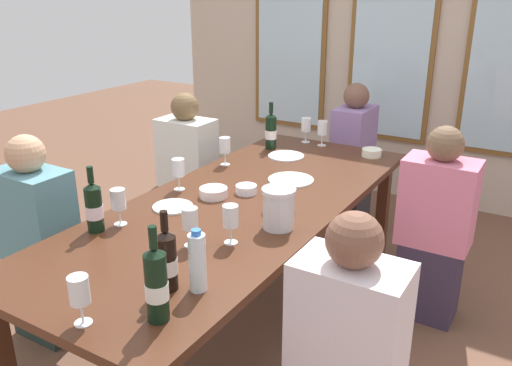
{
  "coord_description": "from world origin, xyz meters",
  "views": [
    {
      "loc": [
        1.36,
        -2.12,
        1.78
      ],
      "look_at": [
        0.0,
        0.15,
        0.79
      ],
      "focal_mm": 37.26,
      "sensor_mm": 36.0,
      "label": 1
    }
  ],
  "objects_px": {
    "wine_bottle_0": "(271,131)",
    "tasting_bowl_1": "(372,153)",
    "tasting_bowl_3": "(246,189)",
    "water_bottle": "(197,262)",
    "seated_person_0": "(40,245)",
    "seated_person_3": "(434,230)",
    "wine_bottle_3": "(167,260)",
    "seated_person_4": "(352,159)",
    "tasting_bowl_2": "(214,192)",
    "tasting_bowl_0": "(278,207)",
    "wine_glass_3": "(190,220)",
    "white_plate_2": "(291,180)",
    "white_plate_0": "(173,207)",
    "wine_glass_1": "(79,292)",
    "wine_glass_0": "(225,146)",
    "wine_glass_5": "(306,125)",
    "wine_glass_7": "(118,201)",
    "metal_pitcher": "(279,208)",
    "wine_bottle_2": "(156,284)",
    "seated_person_2": "(188,176)",
    "wine_glass_2": "(178,168)",
    "wine_glass_6": "(322,128)",
    "dining_table": "(241,213)",
    "white_plate_1": "(286,156)",
    "wine_glass_4": "(230,218)",
    "wine_bottle_1": "(94,207)",
    "seated_person_1": "(345,365)"
  },
  "relations": [
    {
      "from": "wine_bottle_0",
      "to": "tasting_bowl_1",
      "type": "bearing_deg",
      "value": 15.69
    },
    {
      "from": "tasting_bowl_3",
      "to": "water_bottle",
      "type": "relative_size",
      "value": 0.47
    },
    {
      "from": "seated_person_0",
      "to": "seated_person_3",
      "type": "distance_m",
      "value": 2.09
    },
    {
      "from": "wine_bottle_3",
      "to": "seated_person_4",
      "type": "xyz_separation_m",
      "value": [
        -0.22,
        2.43,
        -0.33
      ]
    },
    {
      "from": "water_bottle",
      "to": "tasting_bowl_2",
      "type": "bearing_deg",
      "value": 121.8
    },
    {
      "from": "tasting_bowl_0",
      "to": "wine_glass_3",
      "type": "height_order",
      "value": "wine_glass_3"
    },
    {
      "from": "white_plate_2",
      "to": "wine_glass_3",
      "type": "bearing_deg",
      "value": -89.53
    },
    {
      "from": "white_plate_0",
      "to": "tasting_bowl_3",
      "type": "xyz_separation_m",
      "value": [
        0.21,
        0.35,
        0.02
      ]
    },
    {
      "from": "wine_glass_1",
      "to": "wine_glass_0",
      "type": "bearing_deg",
      "value": 108.1
    },
    {
      "from": "tasting_bowl_1",
      "to": "wine_glass_5",
      "type": "height_order",
      "value": "wine_glass_5"
    },
    {
      "from": "tasting_bowl_0",
      "to": "wine_glass_7",
      "type": "xyz_separation_m",
      "value": [
        -0.56,
        -0.5,
        0.09
      ]
    },
    {
      "from": "metal_pitcher",
      "to": "wine_bottle_2",
      "type": "xyz_separation_m",
      "value": [
        0.0,
        -0.83,
        0.04
      ]
    },
    {
      "from": "tasting_bowl_3",
      "to": "seated_person_4",
      "type": "height_order",
      "value": "seated_person_4"
    },
    {
      "from": "wine_glass_0",
      "to": "seated_person_2",
      "type": "xyz_separation_m",
      "value": [
        -0.45,
        0.19,
        -0.33
      ]
    },
    {
      "from": "seated_person_3",
      "to": "wine_glass_5",
      "type": "bearing_deg",
      "value": 153.01
    },
    {
      "from": "white_plate_0",
      "to": "wine_glass_2",
      "type": "relative_size",
      "value": 1.15
    },
    {
      "from": "tasting_bowl_1",
      "to": "seated_person_2",
      "type": "height_order",
      "value": "seated_person_2"
    },
    {
      "from": "tasting_bowl_2",
      "to": "wine_glass_7",
      "type": "distance_m",
      "value": 0.54
    },
    {
      "from": "wine_bottle_3",
      "to": "wine_glass_6",
      "type": "distance_m",
      "value": 2.0
    },
    {
      "from": "dining_table",
      "to": "wine_glass_2",
      "type": "height_order",
      "value": "wine_glass_2"
    },
    {
      "from": "seated_person_3",
      "to": "wine_glass_7",
      "type": "bearing_deg",
      "value": -135.56
    },
    {
      "from": "metal_pitcher",
      "to": "tasting_bowl_1",
      "type": "distance_m",
      "value": 1.26
    },
    {
      "from": "white_plate_2",
      "to": "water_bottle",
      "type": "relative_size",
      "value": 1.08
    },
    {
      "from": "tasting_bowl_1",
      "to": "seated_person_0",
      "type": "relative_size",
      "value": 0.11
    },
    {
      "from": "wine_bottle_2",
      "to": "wine_bottle_3",
      "type": "xyz_separation_m",
      "value": [
        -0.1,
        0.16,
        -0.02
      ]
    },
    {
      "from": "white_plate_0",
      "to": "wine_glass_1",
      "type": "distance_m",
      "value": 0.98
    },
    {
      "from": "wine_glass_7",
      "to": "seated_person_0",
      "type": "distance_m",
      "value": 0.63
    },
    {
      "from": "tasting_bowl_1",
      "to": "wine_glass_2",
      "type": "height_order",
      "value": "wine_glass_2"
    },
    {
      "from": "wine_bottle_3",
      "to": "tasting_bowl_2",
      "type": "distance_m",
      "value": 0.9
    },
    {
      "from": "wine_bottle_3",
      "to": "wine_glass_7",
      "type": "relative_size",
      "value": 1.77
    },
    {
      "from": "tasting_bowl_2",
      "to": "wine_glass_3",
      "type": "height_order",
      "value": "wine_glass_3"
    },
    {
      "from": "tasting_bowl_0",
      "to": "seated_person_3",
      "type": "distance_m",
      "value": 0.93
    },
    {
      "from": "tasting_bowl_3",
      "to": "seated_person_0",
      "type": "xyz_separation_m",
      "value": [
        -0.82,
        -0.7,
        -0.24
      ]
    },
    {
      "from": "white_plate_0",
      "to": "tasting_bowl_1",
      "type": "xyz_separation_m",
      "value": [
        0.56,
        1.33,
        0.02
      ]
    },
    {
      "from": "tasting_bowl_0",
      "to": "tasting_bowl_3",
      "type": "distance_m",
      "value": 0.3
    },
    {
      "from": "white_plate_2",
      "to": "wine_glass_0",
      "type": "height_order",
      "value": "wine_glass_0"
    },
    {
      "from": "wine_glass_2",
      "to": "wine_bottle_0",
      "type": "bearing_deg",
      "value": 87.41
    },
    {
      "from": "wine_glass_0",
      "to": "seated_person_3",
      "type": "relative_size",
      "value": 0.16
    },
    {
      "from": "white_plate_1",
      "to": "wine_glass_0",
      "type": "distance_m",
      "value": 0.43
    },
    {
      "from": "wine_bottle_3",
      "to": "wine_glass_4",
      "type": "height_order",
      "value": "wine_bottle_3"
    },
    {
      "from": "wine_bottle_0",
      "to": "wine_glass_2",
      "type": "height_order",
      "value": "wine_bottle_0"
    },
    {
      "from": "wine_bottle_1",
      "to": "water_bottle",
      "type": "distance_m",
      "value": 0.71
    },
    {
      "from": "seated_person_4",
      "to": "tasting_bowl_0",
      "type": "bearing_deg",
      "value": -81.73
    },
    {
      "from": "wine_bottle_0",
      "to": "wine_bottle_2",
      "type": "relative_size",
      "value": 0.94
    },
    {
      "from": "wine_bottle_0",
      "to": "wine_glass_3",
      "type": "distance_m",
      "value": 1.49
    },
    {
      "from": "wine_glass_0",
      "to": "wine_bottle_2",
      "type": "bearing_deg",
      "value": -63.68
    },
    {
      "from": "wine_bottle_0",
      "to": "tasting_bowl_0",
      "type": "bearing_deg",
      "value": -58.51
    },
    {
      "from": "wine_glass_2",
      "to": "wine_glass_5",
      "type": "relative_size",
      "value": 1.0
    },
    {
      "from": "metal_pitcher",
      "to": "seated_person_1",
      "type": "xyz_separation_m",
      "value": [
        0.53,
        -0.47,
        -0.31
      ]
    },
    {
      "from": "dining_table",
      "to": "white_plate_0",
      "type": "relative_size",
      "value": 12.39
    }
  ]
}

